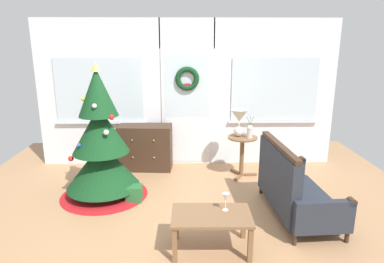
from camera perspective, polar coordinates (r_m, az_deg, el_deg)
The scene contains 11 objects.
ground_plane at distance 4.42m, azimuth -0.50°, elevation -14.52°, with size 6.76×6.76×0.00m, color #AD7F56.
back_wall_with_door at distance 6.00m, azimuth -0.81°, elevation 6.40°, with size 5.20×0.19×2.55m.
christmas_tree at distance 4.95m, azimuth -14.97°, elevation -2.87°, with size 1.25×1.25×1.90m.
dresser_cabinet at distance 5.95m, azimuth -7.81°, elevation -2.63°, with size 0.92×0.48×0.78m.
settee_sofa at distance 4.54m, azimuth 16.38°, elevation -9.03°, with size 0.79×1.48×0.96m.
side_table at distance 5.61m, azimuth 8.40°, elevation -2.80°, with size 0.50×0.48×0.67m.
table_lamp at distance 5.51m, azimuth 7.91°, elevation 2.06°, with size 0.28×0.28×0.44m.
flower_vase at distance 5.48m, azimuth 9.66°, elevation 0.12°, with size 0.11×0.10×0.35m.
coffee_table at distance 3.71m, azimuth 3.27°, elevation -14.52°, with size 0.85×0.53×0.42m.
wine_glass at distance 3.70m, azimuth 5.66°, elevation -11.04°, with size 0.08×0.08×0.20m.
gift_box at distance 4.90m, azimuth -9.70°, elevation -10.18°, with size 0.22×0.20×0.22m, color #266633.
Camera 1 is at (-0.05, -3.85, 2.18)m, focal length 31.80 mm.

